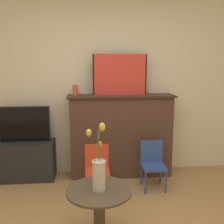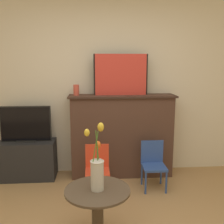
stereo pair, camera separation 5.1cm
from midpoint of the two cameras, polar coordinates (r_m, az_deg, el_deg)
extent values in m
cube|color=beige|center=(3.82, -1.80, 6.74)|extent=(8.00, 0.06, 2.70)
cube|color=#4C3328|center=(3.77, 2.51, -5.13)|extent=(1.42, 0.34, 1.17)
cube|color=#35231C|center=(3.65, 2.60, 3.50)|extent=(1.48, 0.38, 0.02)
cube|color=black|center=(3.64, 2.32, 8.12)|extent=(0.75, 0.02, 0.56)
cube|color=red|center=(3.63, 2.34, 8.12)|extent=(0.71, 0.02, 0.56)
cylinder|color=#CC4C3D|center=(3.63, -7.39, 4.76)|extent=(0.08, 0.08, 0.15)
cube|color=#232326|center=(3.92, -17.50, -9.87)|extent=(0.77, 0.37, 0.54)
cube|color=black|center=(3.84, -17.73, -6.00)|extent=(0.26, 0.12, 0.01)
cube|color=black|center=(3.79, -17.90, -2.48)|extent=(0.69, 0.02, 0.50)
cube|color=black|center=(3.78, -17.93, -2.51)|extent=(0.66, 0.02, 0.47)
cylinder|color=red|center=(3.23, -5.05, -16.43)|extent=(0.02, 0.02, 0.28)
cylinder|color=red|center=(3.23, -0.25, -16.34)|extent=(0.02, 0.02, 0.28)
cylinder|color=red|center=(3.46, -4.99, -14.47)|extent=(0.02, 0.02, 0.28)
cylinder|color=red|center=(3.47, -0.55, -14.39)|extent=(0.02, 0.02, 0.28)
cube|color=red|center=(3.28, -2.73, -12.92)|extent=(0.29, 0.29, 0.03)
cube|color=red|center=(3.34, -2.82, -9.44)|extent=(0.29, 0.02, 0.30)
cylinder|color=#2D4C99|center=(3.39, 7.79, -15.12)|extent=(0.02, 0.02, 0.28)
cylinder|color=#2D4C99|center=(3.45, 12.17, -14.79)|extent=(0.02, 0.02, 0.28)
cylinder|color=#2D4C99|center=(3.62, 6.92, -13.35)|extent=(0.02, 0.02, 0.28)
cylinder|color=#2D4C99|center=(3.68, 11.01, -13.09)|extent=(0.02, 0.02, 0.28)
cube|color=#2D4C99|center=(3.47, 9.55, -11.71)|extent=(0.29, 0.29, 0.03)
cube|color=#2D4C99|center=(3.53, 9.12, -8.45)|extent=(0.29, 0.02, 0.30)
cylinder|color=#4C3D2D|center=(2.50, -2.50, -22.15)|extent=(0.10, 0.10, 0.51)
cylinder|color=#4C3D2D|center=(2.37, -2.55, -16.71)|extent=(0.57, 0.57, 0.02)
cylinder|color=beige|center=(2.31, -2.58, -13.66)|extent=(0.11, 0.11, 0.26)
torus|color=beige|center=(2.26, -2.61, -10.69)|extent=(0.12, 0.12, 0.01)
cylinder|color=#477A2D|center=(2.24, -2.50, -8.19)|extent=(0.04, 0.11, 0.36)
ellipsoid|color=gold|center=(2.29, -1.84, -3.29)|extent=(0.06, 0.06, 0.08)
cylinder|color=#477A2D|center=(2.27, -2.53, -10.02)|extent=(0.01, 0.04, 0.22)
ellipsoid|color=orange|center=(2.26, -2.43, -7.17)|extent=(0.05, 0.05, 0.07)
cylinder|color=#477A2D|center=(2.22, -3.12, -8.65)|extent=(0.07, 0.02, 0.35)
ellipsoid|color=gold|center=(2.16, -4.81, -4.50)|extent=(0.05, 0.05, 0.06)
camera|label=1|loc=(0.03, -89.51, 0.09)|focal=42.00mm
camera|label=2|loc=(0.03, 90.49, -0.09)|focal=42.00mm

